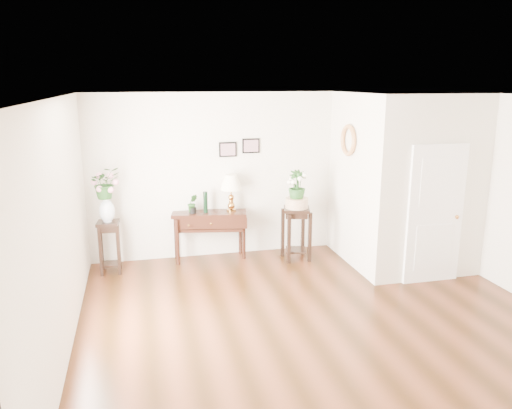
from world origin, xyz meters
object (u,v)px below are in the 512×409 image
object	(u,v)px
console_table	(210,236)
table_lamp	(231,191)
plant_stand_a	(110,247)
plant_stand_b	(296,234)

from	to	relation	value
console_table	table_lamp	distance (m)	0.85
console_table	table_lamp	xyz separation A→B (m)	(0.38, 0.00, 0.76)
table_lamp	plant_stand_a	xyz separation A→B (m)	(-2.01, -0.25, -0.76)
table_lamp	plant_stand_b	size ratio (longest dim) A/B	0.70
console_table	plant_stand_b	size ratio (longest dim) A/B	1.38
console_table	table_lamp	size ratio (longest dim) A/B	1.97
plant_stand_a	console_table	bearing A→B (deg)	8.66
table_lamp	plant_stand_a	bearing A→B (deg)	-172.95
console_table	table_lamp	bearing A→B (deg)	10.46
plant_stand_a	table_lamp	bearing A→B (deg)	7.05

